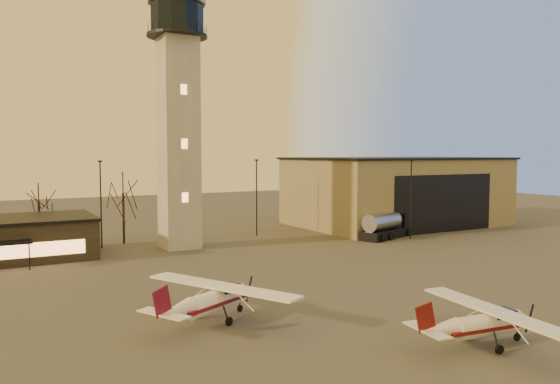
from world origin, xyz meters
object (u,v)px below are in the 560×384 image
at_px(control_tower, 178,106).
at_px(fuel_truck, 387,228).
at_px(hangar, 396,191).
at_px(cessna_rear, 218,303).
at_px(cessna_front, 489,328).

bearing_deg(control_tower, fuel_truck, -13.09).
distance_m(control_tower, fuel_truck, 30.48).
height_order(hangar, cessna_rear, hangar).
xyz_separation_m(control_tower, cessna_front, (4.84, -39.63, -15.30)).
bearing_deg(control_tower, cessna_rear, -103.90).
bearing_deg(fuel_truck, cessna_rear, -165.22).
xyz_separation_m(control_tower, cessna_rear, (-6.85, -27.66, -15.20)).
relative_size(cessna_front, fuel_truck, 1.15).
xyz_separation_m(control_tower, fuel_truck, (25.85, -6.01, -14.99)).
relative_size(hangar, fuel_truck, 3.23).
height_order(control_tower, cessna_front, control_tower).
bearing_deg(control_tower, cessna_front, -83.03).
xyz_separation_m(hangar, cessna_front, (-31.16, -43.60, -4.13)).
xyz_separation_m(cessna_rear, fuel_truck, (32.69, 21.65, 0.21)).
xyz_separation_m(hangar, cessna_rear, (-42.85, -31.64, -4.03)).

